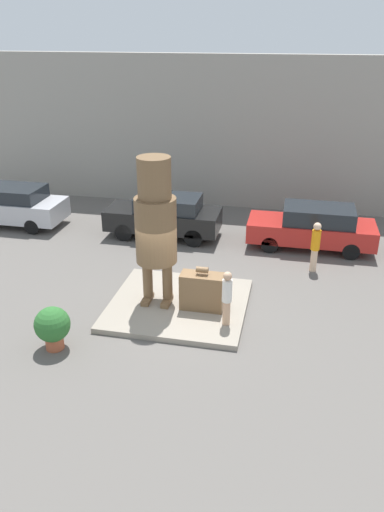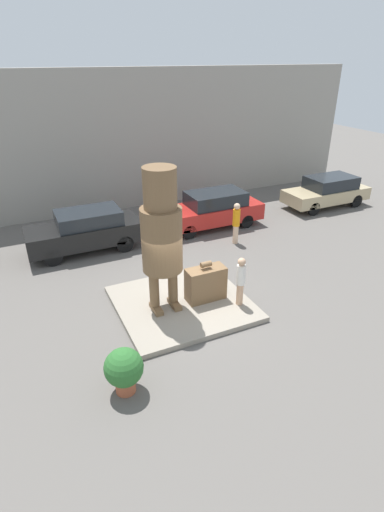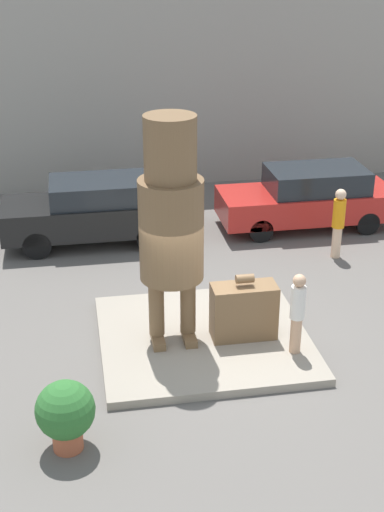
{
  "view_description": "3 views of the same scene",
  "coord_description": "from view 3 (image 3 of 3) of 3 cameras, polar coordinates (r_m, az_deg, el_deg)",
  "views": [
    {
      "loc": [
        3.04,
        -12.3,
        7.47
      ],
      "look_at": [
        0.36,
        0.19,
        1.59
      ],
      "focal_mm": 35.0,
      "sensor_mm": 36.0,
      "label": 1
    },
    {
      "loc": [
        -4.13,
        -9.51,
        6.99
      ],
      "look_at": [
        0.22,
        -0.25,
        1.8
      ],
      "focal_mm": 28.0,
      "sensor_mm": 36.0,
      "label": 2
    },
    {
      "loc": [
        -2.24,
        -11.5,
        7.21
      ],
      "look_at": [
        -0.21,
        0.07,
        1.8
      ],
      "focal_mm": 50.0,
      "sensor_mm": 36.0,
      "label": 3
    }
  ],
  "objects": [
    {
      "name": "parked_car_red",
      "position": [
        18.92,
        9.35,
        4.69
      ],
      "size": [
        4.58,
        1.73,
        1.6
      ],
      "rotation": [
        0.0,
        0.0,
        3.14
      ],
      "color": "#B2231E",
      "rests_on": "ground_plane"
    },
    {
      "name": "tourist",
      "position": [
        12.87,
        8.43,
        -4.32
      ],
      "size": [
        0.27,
        0.27,
        1.57
      ],
      "color": "tan",
      "rests_on": "pedestal"
    },
    {
      "name": "planter_pot",
      "position": [
        11.01,
        -10.09,
        -12.22
      ],
      "size": [
        0.9,
        0.9,
        1.16
      ],
      "color": "#AD5638",
      "rests_on": "ground_plane"
    },
    {
      "name": "ground_plane",
      "position": [
        13.76,
        0.94,
        -6.88
      ],
      "size": [
        60.0,
        60.0,
        0.0
      ],
      "primitive_type": "plane",
      "color": "#605B56"
    },
    {
      "name": "building_backdrop",
      "position": [
        21.55,
        -3.9,
        14.07
      ],
      "size": [
        28.0,
        0.6,
        6.49
      ],
      "color": "gray",
      "rests_on": "ground_plane"
    },
    {
      "name": "worker_hivis",
      "position": [
        17.17,
        11.63,
        2.8
      ],
      "size": [
        0.29,
        0.29,
        1.72
      ],
      "color": "beige",
      "rests_on": "ground_plane"
    },
    {
      "name": "giant_suitcase",
      "position": [
        13.4,
        4.16,
        -4.39
      ],
      "size": [
        1.22,
        0.55,
        1.3
      ],
      "color": "brown",
      "rests_on": "pedestal"
    },
    {
      "name": "statue_figure",
      "position": [
        12.44,
        -1.69,
        3.25
      ],
      "size": [
        1.15,
        1.15,
        4.27
      ],
      "color": "brown",
      "rests_on": "pedestal"
    },
    {
      "name": "pedestal",
      "position": [
        13.71,
        0.94,
        -6.59
      ],
      "size": [
        3.93,
        3.71,
        0.16
      ],
      "color": "gray",
      "rests_on": "ground_plane"
    },
    {
      "name": "parked_car_black",
      "position": [
        17.86,
        -7.87,
        3.69
      ],
      "size": [
        4.38,
        1.71,
        1.64
      ],
      "rotation": [
        0.0,
        0.0,
        3.14
      ],
      "color": "black",
      "rests_on": "ground_plane"
    }
  ]
}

